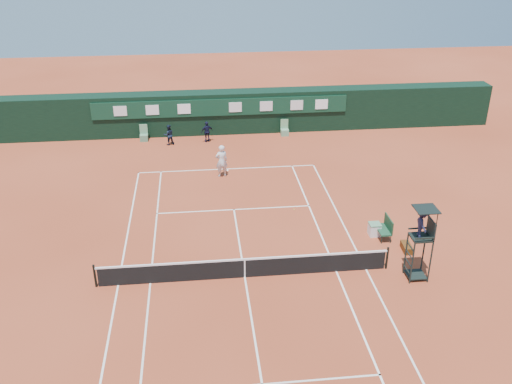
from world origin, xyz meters
The scene contains 14 objects.
ground centered at (0.00, 0.00, 0.00)m, with size 90.00×90.00×0.00m, color #A54327.
court_lines centered at (0.00, 0.00, 0.01)m, with size 11.05×23.85×0.01m.
tennis_net centered at (0.00, 0.00, 0.51)m, with size 12.90×0.10×1.10m.
back_wall centered at (0.00, 18.74, 1.51)m, with size 40.00×1.65×3.00m.
linesman_chair_left centered at (-5.50, 17.48, 0.32)m, with size 0.55×0.50×1.15m.
linesman_chair_right centered at (4.50, 17.48, 0.32)m, with size 0.55×0.50×1.15m.
umpire_chair centered at (7.45, -0.83, 2.46)m, with size 0.96×0.95×3.42m.
player_bench centered at (7.18, 2.65, 0.60)m, with size 0.56×1.20×1.10m.
tennis_bag centered at (7.83, 1.37, 0.17)m, with size 0.39×0.89×0.33m, color black.
cooler centered at (6.74, 2.95, 0.33)m, with size 0.57×0.57×0.65m.
tennis_ball centered at (3.23, 6.01, 0.03)m, with size 0.07×0.07×0.07m, color yellow.
player centered at (-0.39, 10.84, 1.01)m, with size 0.74×0.48×2.02m, color silver.
ball_kid_left centered at (-3.72, 16.52, 0.72)m, with size 0.70×0.54×1.43m, color black.
ball_kid_right centered at (-1.08, 16.78, 0.74)m, with size 0.87×0.36×1.49m, color black.
Camera 1 is at (-1.80, -20.80, 14.42)m, focal length 40.00 mm.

